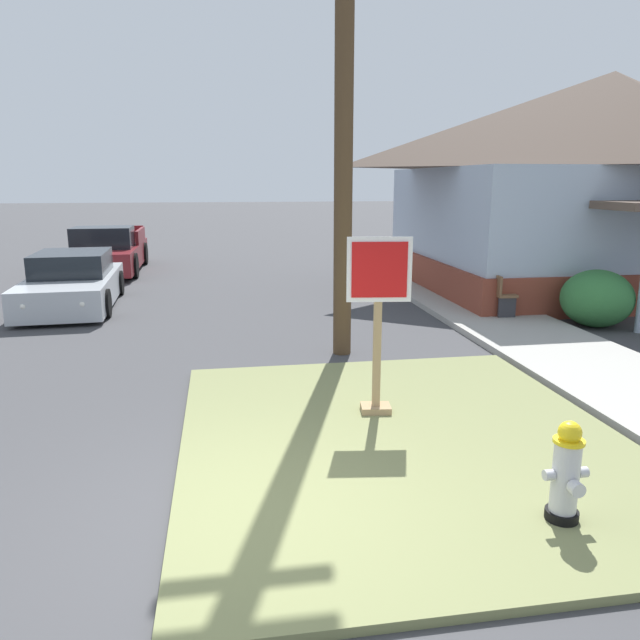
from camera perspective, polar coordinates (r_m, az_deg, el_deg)
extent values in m
plane|color=#3D3D3F|center=(5.46, -7.68, -18.43)|extent=(160.00, 160.00, 0.00)
cube|color=olive|center=(6.87, 7.86, -11.13)|extent=(4.87, 5.59, 0.08)
cube|color=#9E9B93|center=(12.56, 17.18, -0.30)|extent=(2.20, 19.76, 0.12)
cylinder|color=black|center=(5.65, 22.05, -16.82)|extent=(0.28, 0.27, 0.08)
cylinder|color=#BCBCC1|center=(5.49, 22.36, -13.68)|extent=(0.22, 0.22, 0.61)
cylinder|color=yellow|center=(5.36, 22.66, -10.61)|extent=(0.25, 0.25, 0.03)
sphere|color=yellow|center=(5.33, 22.74, -9.87)|extent=(0.19, 0.19, 0.19)
cube|color=yellow|center=(5.30, 22.80, -9.17)|extent=(0.04, 0.04, 0.04)
cylinder|color=#BCBCC1|center=(5.40, 21.00, -13.64)|extent=(0.08, 0.09, 0.09)
cylinder|color=#BCBCC1|center=(5.55, 23.75, -13.15)|extent=(0.08, 0.09, 0.09)
cylinder|color=#BCBCC1|center=(5.38, 23.25, -14.57)|extent=(0.12, 0.09, 0.12)
cube|color=#A3845B|center=(7.16, 5.50, -0.90)|extent=(0.10, 0.10, 2.08)
cube|color=#A3845B|center=(7.46, 5.33, -8.38)|extent=(0.39, 0.32, 0.08)
cube|color=white|center=(6.97, 5.68, 4.80)|extent=(0.75, 0.11, 0.76)
cube|color=red|center=(6.95, 5.70, 4.78)|extent=(0.64, 0.09, 0.65)
cylinder|color=black|center=(8.51, -6.73, -6.47)|extent=(0.70, 0.70, 0.02)
cube|color=#ADB2B7|center=(14.92, -22.51, 2.72)|extent=(2.04, 4.43, 0.64)
cube|color=black|center=(15.05, -22.56, 4.96)|extent=(1.66, 2.08, 0.56)
cylinder|color=black|center=(13.49, -19.85, 1.50)|extent=(0.25, 0.63, 0.62)
cylinder|color=black|center=(13.83, -26.90, 1.12)|extent=(0.25, 0.63, 0.62)
cylinder|color=black|center=(16.13, -18.68, 3.38)|extent=(0.25, 0.63, 0.62)
cylinder|color=black|center=(16.41, -24.64, 3.03)|extent=(0.25, 0.63, 0.62)
sphere|color=white|center=(12.76, -21.72, 1.44)|extent=(0.14, 0.14, 0.14)
sphere|color=red|center=(16.91, -19.50, 4.29)|extent=(0.12, 0.12, 0.12)
sphere|color=white|center=(12.98, -26.46, 1.18)|extent=(0.14, 0.14, 0.14)
sphere|color=red|center=(17.08, -23.13, 4.07)|extent=(0.12, 0.12, 0.12)
cube|color=maroon|center=(20.39, -19.55, 5.76)|extent=(2.11, 5.26, 0.68)
cube|color=black|center=(19.60, -20.00, 7.35)|extent=(1.78, 1.40, 0.68)
cube|color=maroon|center=(21.11, -16.77, 7.72)|extent=(0.15, 2.19, 0.44)
cube|color=maroon|center=(21.39, -21.82, 7.41)|extent=(0.15, 2.19, 0.44)
cube|color=maroon|center=(22.85, -18.72, 7.96)|extent=(1.78, 0.14, 0.44)
cylinder|color=black|center=(18.74, -17.40, 4.96)|extent=(0.28, 0.77, 0.76)
cylinder|color=black|center=(19.04, -22.98, 4.64)|extent=(0.28, 0.77, 0.76)
cylinder|color=black|center=(21.83, -16.51, 6.10)|extent=(0.28, 0.77, 0.76)
cylinder|color=black|center=(22.09, -21.33, 5.82)|extent=(0.28, 0.77, 0.76)
cube|color=brown|center=(13.39, 16.35, 2.75)|extent=(0.51, 1.57, 0.06)
cube|color=brown|center=(13.29, 15.68, 3.68)|extent=(0.16, 1.55, 0.38)
cube|color=#2D2D33|center=(12.80, 17.39, 1.15)|extent=(0.36, 0.09, 0.41)
cube|color=#2D2D33|center=(14.07, 15.27, 2.33)|extent=(0.36, 0.09, 0.41)
cylinder|color=#4C3823|center=(9.92, 2.34, 23.68)|extent=(0.30, 0.30, 9.34)
cube|color=brown|center=(18.05, 24.73, 4.29)|extent=(9.70, 7.03, 0.90)
cube|color=#9EADC1|center=(17.90, 25.22, 9.31)|extent=(9.50, 6.89, 2.28)
pyramid|color=brown|center=(17.95, 25.97, 16.75)|extent=(10.18, 7.38, 2.40)
ellipsoid|color=#2F6B35|center=(13.09, 24.90, 1.88)|extent=(1.39, 1.39, 1.14)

